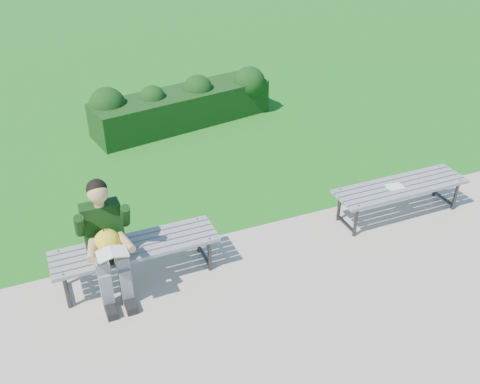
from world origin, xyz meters
The scene contains 7 objects.
ground centered at (0.00, 0.00, 0.00)m, with size 80.00×80.00×0.00m.
walkway centered at (0.00, -1.75, 0.01)m, with size 30.00×3.50×0.02m.
hedge centered at (0.35, 3.47, 0.38)m, with size 3.31×1.38×0.87m.
bench_left centered at (-1.38, -0.39, 0.42)m, with size 1.80×0.50×0.46m.
bench_right centered at (2.06, -0.47, 0.42)m, with size 1.80×0.50×0.46m.
seated_boy centered at (-1.68, -0.49, 0.71)m, with size 0.56×0.76×1.31m.
paper_sheet centered at (1.96, -0.47, 0.47)m, with size 0.23×0.18×0.01m.
Camera 1 is at (-2.13, -5.08, 3.97)m, focal length 40.00 mm.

